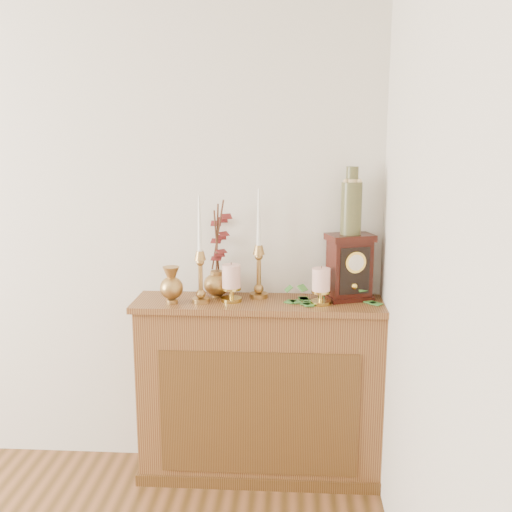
# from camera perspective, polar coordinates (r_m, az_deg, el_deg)

# --- Properties ---
(console_shelf) EXTENTS (1.24, 0.34, 0.93)m
(console_shelf) POSITION_cam_1_polar(r_m,az_deg,el_deg) (3.11, 0.39, -13.06)
(console_shelf) COLOR brown
(console_shelf) RESTS_ON ground
(candlestick_left) EXTENTS (0.09, 0.09, 0.52)m
(candlestick_left) POSITION_cam_1_polar(r_m,az_deg,el_deg) (2.88, -5.32, -1.17)
(candlestick_left) COLOR #B18146
(candlestick_left) RESTS_ON console_shelf
(candlestick_center) EXTENTS (0.09, 0.09, 0.54)m
(candlestick_center) POSITION_cam_1_polar(r_m,az_deg,el_deg) (2.95, 0.27, -0.65)
(candlestick_center) COLOR #B18146
(candlestick_center) RESTS_ON console_shelf
(bud_vase) EXTENTS (0.11, 0.11, 0.18)m
(bud_vase) POSITION_cam_1_polar(r_m,az_deg,el_deg) (2.90, -8.05, -2.78)
(bud_vase) COLOR #B18146
(bud_vase) RESTS_ON console_shelf
(ginger_jar) EXTENTS (0.19, 0.21, 0.49)m
(ginger_jar) POSITION_cam_1_polar(r_m,az_deg,el_deg) (3.00, -3.50, 0.39)
(ginger_jar) COLOR #B18146
(ginger_jar) RESTS_ON console_shelf
(pillar_candle_left) EXTENTS (0.10, 0.10, 0.19)m
(pillar_candle_left) POSITION_cam_1_polar(r_m,az_deg,el_deg) (2.90, -2.36, -2.39)
(pillar_candle_left) COLOR gold
(pillar_candle_left) RESTS_ON console_shelf
(pillar_candle_right) EXTENTS (0.10, 0.10, 0.19)m
(pillar_candle_right) POSITION_cam_1_polar(r_m,az_deg,el_deg) (2.87, 6.21, -2.69)
(pillar_candle_right) COLOR gold
(pillar_candle_right) RESTS_ON console_shelf
(ivy_garland) EXTENTS (0.52, 0.22, 0.09)m
(ivy_garland) POSITION_cam_1_polar(r_m,az_deg,el_deg) (2.96, 7.40, -3.97)
(ivy_garland) COLOR #37742C
(ivy_garland) RESTS_ON console_shelf
(mantel_clock) EXTENTS (0.25, 0.21, 0.33)m
(mantel_clock) POSITION_cam_1_polar(r_m,az_deg,el_deg) (2.96, 8.90, -1.11)
(mantel_clock) COLOR #330F0A
(mantel_clock) RESTS_ON console_shelf
(ceramic_vase) EXTENTS (0.10, 0.10, 0.32)m
(ceramic_vase) POSITION_cam_1_polar(r_m,az_deg,el_deg) (2.91, 9.07, 4.89)
(ceramic_vase) COLOR #1A3424
(ceramic_vase) RESTS_ON mantel_clock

